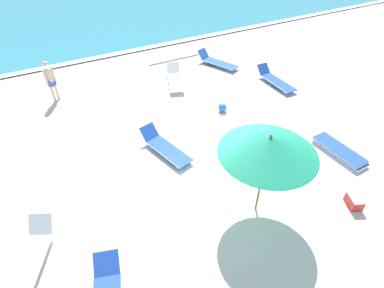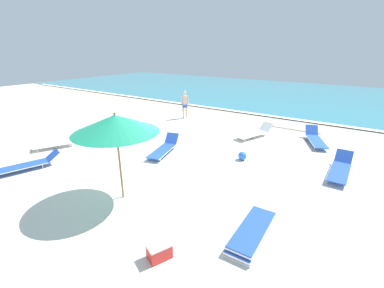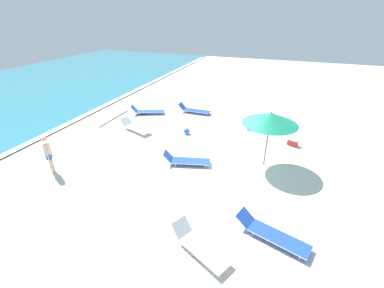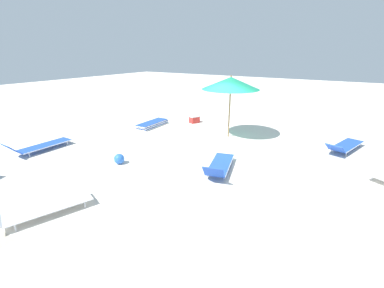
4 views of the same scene
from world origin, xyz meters
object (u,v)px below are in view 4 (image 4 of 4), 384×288
object	(u,v)px
sun_lounger_mid_beach_solo	(38,208)
beach_ball	(119,159)
sun_lounger_near_water_right	(345,146)
sun_lounger_under_umbrella	(39,146)
sun_lounger_beside_umbrella	(219,166)
beach_umbrella	(231,83)
lounger_stack	(153,124)
cooler_box	(194,119)

from	to	relation	value
sun_lounger_mid_beach_solo	beach_ball	world-z (taller)	sun_lounger_mid_beach_solo
sun_lounger_near_water_right	beach_ball	world-z (taller)	sun_lounger_near_water_right
sun_lounger_under_umbrella	sun_lounger_near_water_right	xyz separation A→B (m)	(-9.70, -6.11, -0.01)
sun_lounger_under_umbrella	sun_lounger_mid_beach_solo	xyz separation A→B (m)	(-4.07, 2.25, 0.00)
sun_lounger_under_umbrella	sun_lounger_near_water_right	distance (m)	11.47
sun_lounger_beside_umbrella	sun_lounger_near_water_right	distance (m)	5.23
sun_lounger_beside_umbrella	sun_lounger_near_water_right	xyz separation A→B (m)	(-3.19, -4.14, -0.01)
sun_lounger_under_umbrella	sun_lounger_beside_umbrella	bearing A→B (deg)	-162.48
beach_umbrella	lounger_stack	size ratio (longest dim) A/B	1.37
beach_umbrella	sun_lounger_mid_beach_solo	distance (m)	8.01
beach_umbrella	sun_lounger_under_umbrella	distance (m)	7.82
sun_lounger_beside_umbrella	cooler_box	world-z (taller)	sun_lounger_beside_umbrella
sun_lounger_under_umbrella	beach_ball	xyz separation A→B (m)	(-3.41, -0.78, -0.04)
lounger_stack	sun_lounger_under_umbrella	size ratio (longest dim) A/B	0.84
sun_lounger_under_umbrella	beach_ball	world-z (taller)	sun_lounger_under_umbrella
lounger_stack	sun_lounger_beside_umbrella	size ratio (longest dim) A/B	0.86
beach_ball	sun_lounger_under_umbrella	bearing A→B (deg)	12.87
sun_lounger_near_water_right	cooler_box	world-z (taller)	sun_lounger_near_water_right
sun_lounger_near_water_right	beach_ball	bearing A→B (deg)	57.48
lounger_stack	sun_lounger_beside_umbrella	xyz separation A→B (m)	(-5.14, 2.92, 0.10)
beach_ball	cooler_box	xyz separation A→B (m)	(0.63, -5.83, 0.01)
lounger_stack	sun_lounger_near_water_right	bearing A→B (deg)	-173.27
beach_ball	sun_lounger_mid_beach_solo	bearing A→B (deg)	102.37
lounger_stack	sun_lounger_beside_umbrella	bearing A→B (deg)	148.83
sun_lounger_under_umbrella	sun_lounger_beside_umbrella	world-z (taller)	sun_lounger_beside_umbrella
sun_lounger_beside_umbrella	beach_ball	xyz separation A→B (m)	(3.10, 1.19, -0.04)
cooler_box	lounger_stack	bearing A→B (deg)	-15.60
sun_lounger_beside_umbrella	beach_ball	size ratio (longest dim) A/B	6.46
beach_umbrella	cooler_box	world-z (taller)	beach_umbrella
beach_umbrella	sun_lounger_mid_beach_solo	world-z (taller)	beach_umbrella
lounger_stack	sun_lounger_near_water_right	size ratio (longest dim) A/B	0.79
cooler_box	sun_lounger_beside_umbrella	bearing A→B (deg)	62.46
beach_umbrella	lounger_stack	bearing A→B (deg)	7.30
sun_lounger_near_water_right	beach_umbrella	bearing A→B (deg)	26.46
beach_umbrella	sun_lounger_near_water_right	size ratio (longest dim) A/B	1.09
sun_lounger_near_water_right	sun_lounger_mid_beach_solo	xyz separation A→B (m)	(5.63, 8.36, 0.01)
sun_lounger_near_water_right	cooler_box	size ratio (longest dim) A/B	4.02
lounger_stack	beach_ball	world-z (taller)	beach_ball
beach_ball	cooler_box	bearing A→B (deg)	-83.81
beach_umbrella	sun_lounger_near_water_right	world-z (taller)	beach_umbrella
sun_lounger_near_water_right	sun_lounger_mid_beach_solo	distance (m)	10.08
beach_ball	cooler_box	distance (m)	5.86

